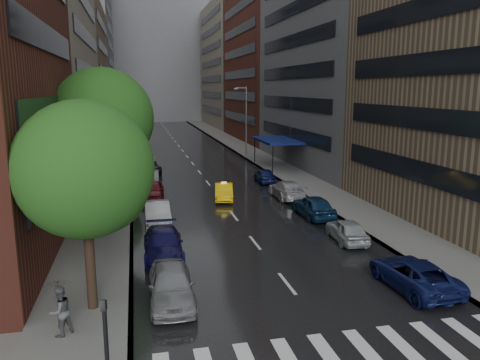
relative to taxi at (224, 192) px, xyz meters
name	(u,v)px	position (x,y,z in m)	size (l,w,h in m)	color
ground	(320,325)	(-0.24, -21.05, -0.66)	(220.00, 220.00, 0.00)	gray
road	(184,153)	(-0.24, 28.95, -0.66)	(14.00, 140.00, 0.01)	black
sidewalk_left	(118,154)	(-9.24, 28.95, -0.59)	(4.00, 140.00, 0.15)	gray
sidewalk_right	(246,150)	(8.76, 28.95, -0.59)	(4.00, 140.00, 0.15)	gray
crosswalk	(347,353)	(-0.04, -23.05, -0.65)	(13.15, 2.80, 0.01)	silver
buildings_left	(72,39)	(-15.24, 37.74, 15.32)	(8.00, 108.00, 38.00)	maroon
buildings_right	(274,48)	(14.76, 35.65, 14.37)	(8.05, 109.10, 36.00)	#937A5B
building_far	(157,62)	(-0.24, 96.95, 15.34)	(40.00, 14.00, 32.00)	slate
tree_near	(84,170)	(-8.84, -17.89, 5.20)	(5.38, 5.38, 8.58)	#382619
tree_mid	(103,119)	(-8.84, -5.50, 6.36)	(6.44, 6.44, 10.26)	#382619
tree_far	(113,130)	(-8.84, 8.92, 4.38)	(4.63, 4.63, 7.38)	#382619
taxi	(224,192)	(0.00, 0.00, 0.00)	(1.41, 4.04, 1.33)	yellow
parked_cars_left	(153,193)	(-5.64, 0.35, 0.08)	(2.84, 41.37, 1.58)	gray
parked_cars_right	(317,209)	(5.16, -7.21, 0.06)	(2.47, 29.54, 1.59)	#10184D
ped_black_umbrella	(59,304)	(-9.77, -19.90, 0.71)	(1.14, 1.13, 2.09)	#4E4F53
traffic_light	(106,348)	(-7.84, -24.79, 1.56)	(0.18, 0.15, 3.45)	black
street_lamp_left	(123,132)	(-7.96, 8.95, 4.22)	(1.74, 0.22, 9.00)	gray
street_lamp_right	(246,119)	(7.48, 23.95, 4.22)	(1.74, 0.22, 9.00)	gray
awning	(277,140)	(8.75, 13.95, 2.47)	(4.00, 8.00, 3.12)	navy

